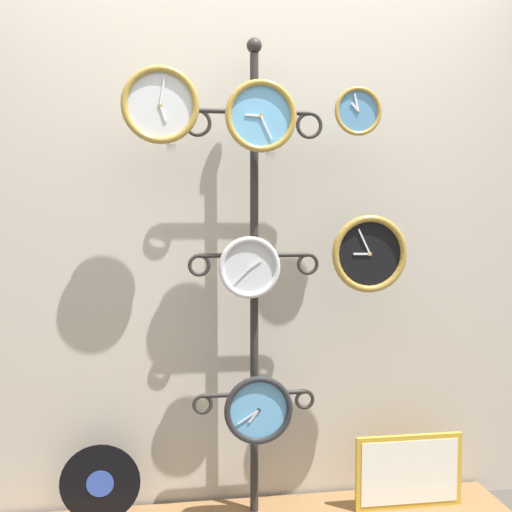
% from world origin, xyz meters
% --- Properties ---
extents(shop_wall, '(4.40, 0.04, 2.80)m').
position_xyz_m(shop_wall, '(0.00, 0.57, 1.40)').
color(shop_wall, '#BCB2A3').
rests_on(shop_wall, ground_plane).
extents(display_stand, '(0.58, 0.39, 2.06)m').
position_xyz_m(display_stand, '(-0.00, 0.41, 0.66)').
color(display_stand, '#282623').
rests_on(display_stand, ground_plane).
extents(clock_top_left, '(0.30, 0.04, 0.30)m').
position_xyz_m(clock_top_left, '(-0.38, 0.32, 1.77)').
color(clock_top_left, silver).
extents(clock_top_center, '(0.29, 0.04, 0.29)m').
position_xyz_m(clock_top_center, '(0.01, 0.30, 1.73)').
color(clock_top_center, '#60A8DB').
extents(clock_top_right, '(0.20, 0.04, 0.20)m').
position_xyz_m(clock_top_right, '(0.42, 0.33, 1.76)').
color(clock_top_right, '#4C84B2').
extents(clock_middle_center, '(0.25, 0.04, 0.25)m').
position_xyz_m(clock_middle_center, '(-0.03, 0.33, 1.12)').
color(clock_middle_center, silver).
extents(clock_middle_right, '(0.32, 0.04, 0.32)m').
position_xyz_m(clock_middle_right, '(0.46, 0.29, 1.18)').
color(clock_middle_right, black).
extents(clock_bottom_center, '(0.28, 0.04, 0.28)m').
position_xyz_m(clock_bottom_center, '(-0.00, 0.29, 0.54)').
color(clock_bottom_center, '#60A8DB').
extents(vinyl_record, '(0.33, 0.01, 0.33)m').
position_xyz_m(vinyl_record, '(-0.65, 0.41, 0.22)').
color(vinyl_record, black).
rests_on(vinyl_record, low_shelf).
extents(picture_frame, '(0.48, 0.02, 0.32)m').
position_xyz_m(picture_frame, '(0.67, 0.34, 0.22)').
color(picture_frame, gold).
rests_on(picture_frame, low_shelf).
extents(price_tag_upper, '(0.04, 0.00, 0.03)m').
position_xyz_m(price_tag_upper, '(-0.34, 0.32, 1.60)').
color(price_tag_upper, white).
extents(price_tag_mid, '(0.04, 0.00, 0.03)m').
position_xyz_m(price_tag_mid, '(0.05, 0.30, 1.57)').
color(price_tag_mid, white).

